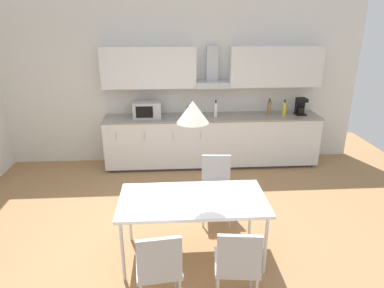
% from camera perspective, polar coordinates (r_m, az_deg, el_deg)
% --- Properties ---
extents(ground_plane, '(8.71, 7.98, 0.02)m').
position_cam_1_polar(ground_plane, '(4.33, -3.65, -16.14)').
color(ground_plane, '#9E754C').
extents(wall_back, '(6.97, 0.10, 2.86)m').
position_cam_1_polar(wall_back, '(6.30, -4.07, 9.86)').
color(wall_back, silver).
rests_on(wall_back, ground_plane).
extents(kitchen_counter, '(3.82, 0.65, 0.92)m').
position_cam_1_polar(kitchen_counter, '(6.25, 3.35, 0.62)').
color(kitchen_counter, '#333333').
rests_on(kitchen_counter, ground_plane).
extents(backsplash_tile, '(3.80, 0.02, 0.46)m').
position_cam_1_polar(backsplash_tile, '(6.34, 3.15, 7.40)').
color(backsplash_tile, silver).
rests_on(backsplash_tile, kitchen_counter).
extents(upper_wall_cabinets, '(3.80, 0.40, 0.69)m').
position_cam_1_polar(upper_wall_cabinets, '(6.08, 3.44, 12.67)').
color(upper_wall_cabinets, silver).
extents(microwave, '(0.48, 0.35, 0.28)m').
position_cam_1_polar(microwave, '(6.04, -7.46, 5.72)').
color(microwave, '#ADADB2').
rests_on(microwave, kitchen_counter).
extents(coffee_maker, '(0.18, 0.19, 0.30)m').
position_cam_1_polar(coffee_maker, '(6.49, 17.64, 6.02)').
color(coffee_maker, black).
rests_on(coffee_maker, kitchen_counter).
extents(bottle_white, '(0.06, 0.06, 0.31)m').
position_cam_1_polar(bottle_white, '(6.03, 3.97, 5.73)').
color(bottle_white, white).
rests_on(bottle_white, kitchen_counter).
extents(bottle_brown, '(0.07, 0.07, 0.29)m').
position_cam_1_polar(bottle_brown, '(6.33, 12.76, 5.92)').
color(bottle_brown, brown).
rests_on(bottle_brown, kitchen_counter).
extents(bottle_green, '(0.06, 0.06, 0.18)m').
position_cam_1_polar(bottle_green, '(6.08, -0.70, 5.38)').
color(bottle_green, green).
rests_on(bottle_green, kitchen_counter).
extents(bottle_yellow, '(0.06, 0.06, 0.29)m').
position_cam_1_polar(bottle_yellow, '(6.33, 15.14, 5.69)').
color(bottle_yellow, yellow).
rests_on(bottle_yellow, kitchen_counter).
extents(dining_table, '(1.58, 0.81, 0.73)m').
position_cam_1_polar(dining_table, '(3.74, 0.12, -9.68)').
color(dining_table, white).
rests_on(dining_table, ground_plane).
extents(chair_far_right, '(0.43, 0.43, 0.87)m').
position_cam_1_polar(chair_far_right, '(4.54, 4.05, -6.31)').
color(chair_far_right, '#B2B2B7').
rests_on(chair_far_right, ground_plane).
extents(chair_near_left, '(0.44, 0.44, 0.87)m').
position_cam_1_polar(chair_near_left, '(3.18, -5.51, -19.37)').
color(chair_near_left, '#B2B2B7').
rests_on(chair_near_left, ground_plane).
extents(chair_near_right, '(0.44, 0.44, 0.87)m').
position_cam_1_polar(chair_near_right, '(3.22, 7.61, -18.79)').
color(chair_near_right, '#B2B2B7').
rests_on(chair_near_right, ground_plane).
extents(pendant_lamp, '(0.32, 0.32, 0.22)m').
position_cam_1_polar(pendant_lamp, '(3.35, 0.13, 5.37)').
color(pendant_lamp, silver).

